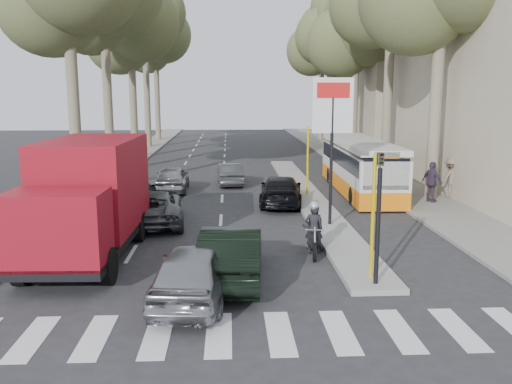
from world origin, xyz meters
TOP-DOWN VIEW (x-y plane):
  - ground at (0.00, 0.00)m, footprint 120.00×120.00m
  - sidewalk_right at (8.60, 25.00)m, footprint 3.20×70.00m
  - median_left at (-8.00, 28.00)m, footprint 2.40×64.00m
  - traffic_island at (3.25, 11.00)m, footprint 1.50×26.00m
  - building_far at (15.50, 34.00)m, footprint 11.00×20.00m
  - billboard at (3.25, 5.00)m, footprint 1.50×12.10m
  - traffic_light_island at (3.25, -1.50)m, footprint 0.16×0.41m
  - tree_l_c at (-7.77, 28.11)m, footprint 7.40×7.20m
  - tree_l_d at (-7.87, 36.11)m, footprint 7.40×7.20m
  - tree_l_e at (-7.97, 44.11)m, footprint 7.40×7.20m
  - tree_r_c at (9.03, 26.11)m, footprint 7.40×7.20m
  - tree_r_d at (9.13, 34.11)m, footprint 7.40×7.20m
  - tree_r_e at (9.23, 42.11)m, footprint 7.40×7.20m
  - silver_hatchback at (-1.45, -2.00)m, footprint 2.15×4.42m
  - dark_hatchback at (-0.50, -0.57)m, footprint 1.89×4.68m
  - queue_car_a at (-3.50, 6.00)m, footprint 2.73×4.95m
  - queue_car_b at (1.80, 9.37)m, footprint 2.33×4.73m
  - queue_car_c at (-3.50, 13.00)m, footprint 1.63×4.01m
  - queue_car_d at (-0.50, 15.00)m, footprint 1.54×3.74m
  - queue_car_e at (-4.79, 9.00)m, footprint 2.29×4.71m
  - red_truck at (-4.87, 1.73)m, footprint 2.79×6.88m
  - city_bus at (6.15, 12.43)m, footprint 2.43×10.26m
  - motorcycle at (2.12, 1.82)m, footprint 0.78×2.00m
  - pedestrian_near at (8.69, 9.09)m, footprint 1.00×1.21m
  - pedestrian_far at (10.00, 10.10)m, footprint 1.35×0.95m

SIDE VIEW (x-z plane):
  - ground at x=0.00m, z-range 0.00..0.00m
  - sidewalk_right at x=8.60m, z-range 0.00..0.12m
  - median_left at x=-8.00m, z-range 0.00..0.12m
  - traffic_island at x=3.25m, z-range 0.00..0.16m
  - queue_car_d at x=-0.50m, z-range 0.00..1.20m
  - queue_car_a at x=-3.50m, z-range 0.00..1.31m
  - queue_car_e at x=-4.79m, z-range 0.00..1.32m
  - queue_car_b at x=1.80m, z-range 0.00..1.32m
  - queue_car_c at x=-3.50m, z-range 0.00..1.36m
  - silver_hatchback at x=-1.45m, z-range 0.00..1.45m
  - dark_hatchback at x=-0.50m, z-range 0.00..1.51m
  - motorcycle at x=2.12m, z-range -0.08..1.63m
  - pedestrian_near at x=8.69m, z-range 0.12..1.98m
  - pedestrian_far at x=10.00m, z-range 0.12..2.04m
  - city_bus at x=6.15m, z-range 0.07..2.76m
  - red_truck at x=-4.87m, z-range 0.10..3.74m
  - traffic_light_island at x=3.25m, z-range 0.69..4.29m
  - billboard at x=3.25m, z-range 0.90..6.50m
  - building_far at x=15.50m, z-range 0.00..16.00m
  - tree_r_c at x=9.03m, z-range 3.03..16.35m
  - tree_l_c at x=-7.77m, z-range 3.18..16.89m
  - tree_r_e at x=9.23m, z-range 3.33..17.43m
  - tree_l_e at x=-7.97m, z-range 3.48..17.97m
  - tree_r_d at x=9.13m, z-range 3.63..18.51m
  - tree_l_d at x=-7.87m, z-range 3.93..19.59m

